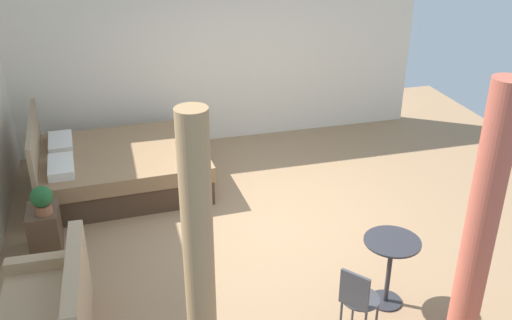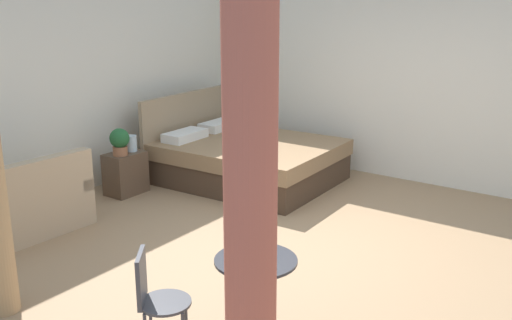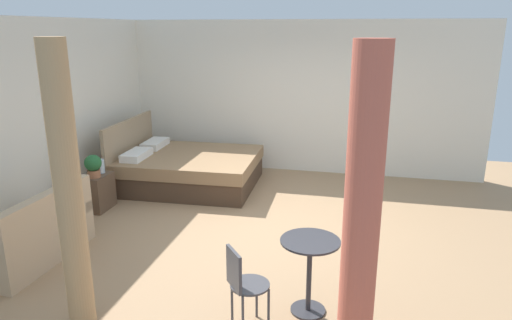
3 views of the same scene
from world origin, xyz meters
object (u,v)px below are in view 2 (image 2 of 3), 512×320
at_px(cafe_chair_near_window, 154,296).
at_px(couch, 17,211).
at_px(vase, 131,143).
at_px(nightstand, 126,173).
at_px(bed, 246,159).
at_px(balcony_table, 256,291).
at_px(potted_plant, 120,141).

bearing_deg(cafe_chair_near_window, couch, 75.45).
bearing_deg(vase, nightstand, 175.15).
distance_m(bed, cafe_chair_near_window, 4.22).
relative_size(bed, couch, 1.55).
bearing_deg(balcony_table, cafe_chair_near_window, 128.17).
relative_size(nightstand, cafe_chair_near_window, 0.66).
relative_size(bed, nightstand, 4.33).
height_order(nightstand, cafe_chair_near_window, cafe_chair_near_window).
distance_m(nightstand, potted_plant, 0.47).
xyz_separation_m(vase, cafe_chair_near_window, (-2.48, -2.90, -0.14)).
bearing_deg(potted_plant, cafe_chair_near_window, -128.27).
relative_size(nightstand, vase, 2.62).
bearing_deg(vase, bed, -36.68).
distance_m(nightstand, vase, 0.39).
bearing_deg(potted_plant, nightstand, 23.13).
bearing_deg(couch, potted_plant, 3.25).
bearing_deg(couch, bed, -14.95).
bearing_deg(nightstand, couch, -175.46).
bearing_deg(bed, potted_plant, 148.62).
bearing_deg(balcony_table, potted_plant, 61.76).
xyz_separation_m(couch, cafe_chair_near_window, (-0.72, -2.78, 0.22)).
bearing_deg(cafe_chair_near_window, balcony_table, -51.83).
bearing_deg(potted_plant, vase, 8.41).
bearing_deg(nightstand, balcony_table, -119.22).
bearing_deg(nightstand, vase, -4.85).
distance_m(couch, vase, 1.80).
height_order(bed, potted_plant, bed).
distance_m(potted_plant, balcony_table, 3.88).
bearing_deg(bed, vase, 143.32).
xyz_separation_m(couch, vase, (1.76, 0.12, 0.36)).
bearing_deg(cafe_chair_near_window, vase, 49.44).
distance_m(bed, couch, 3.10).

